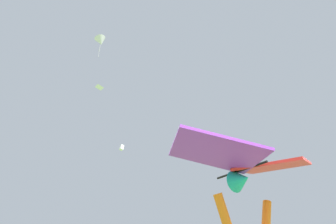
# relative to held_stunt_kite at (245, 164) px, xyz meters

# --- Properties ---
(held_stunt_kite) EXTENTS (1.96, 1.05, 0.42)m
(held_stunt_kite) POSITION_rel_held_stunt_kite_xyz_m (0.00, 0.00, 0.00)
(held_stunt_kite) COLOR black
(distant_kite_white_high_left) EXTENTS (1.63, 1.54, 2.75)m
(distant_kite_white_high_left) POSITION_rel_held_stunt_kite_xyz_m (4.02, 20.02, 19.52)
(distant_kite_white_high_left) COLOR white
(distant_kite_white_overhead_distant) EXTENTS (0.85, 0.86, 0.26)m
(distant_kite_white_overhead_distant) POSITION_rel_held_stunt_kite_xyz_m (3.98, 18.08, 12.65)
(distant_kite_white_overhead_distant) COLOR white
(distant_kite_white_low_left) EXTENTS (0.56, 0.50, 0.76)m
(distant_kite_white_low_left) POSITION_rel_held_stunt_kite_xyz_m (10.54, 27.08, 11.40)
(distant_kite_white_low_left) COLOR white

